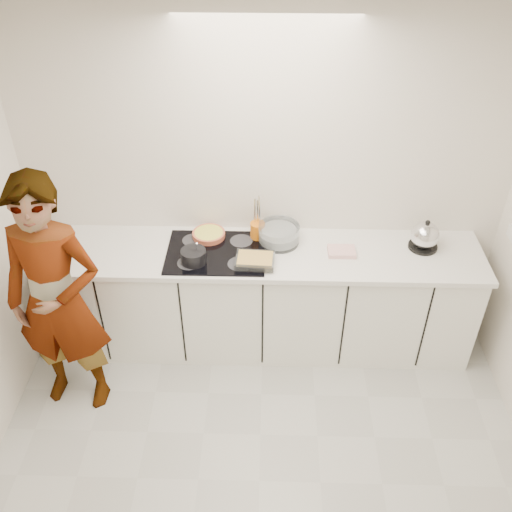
{
  "coord_description": "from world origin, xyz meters",
  "views": [
    {
      "loc": [
        0.03,
        -2.07,
        3.42
      ],
      "look_at": [
        -0.05,
        1.05,
        1.05
      ],
      "focal_mm": 40.0,
      "sensor_mm": 36.0,
      "label": 1
    }
  ],
  "objects_px": {
    "saucepan": "(194,256)",
    "baking_dish": "(255,260)",
    "utensil_crock": "(258,231)",
    "kettle": "(425,236)",
    "mixing_bowl": "(279,235)",
    "tart_dish": "(209,234)",
    "hob": "(216,252)",
    "cook": "(57,301)"
  },
  "relations": [
    {
      "from": "utensil_crock",
      "to": "kettle",
      "type": "bearing_deg",
      "value": -3.96
    },
    {
      "from": "mixing_bowl",
      "to": "baking_dish",
      "type": "bearing_deg",
      "value": -120.77
    },
    {
      "from": "hob",
      "to": "tart_dish",
      "type": "bearing_deg",
      "value": 110.01
    },
    {
      "from": "saucepan",
      "to": "kettle",
      "type": "height_order",
      "value": "kettle"
    },
    {
      "from": "mixing_bowl",
      "to": "saucepan",
      "type": "bearing_deg",
      "value": -155.33
    },
    {
      "from": "saucepan",
      "to": "kettle",
      "type": "distance_m",
      "value": 1.69
    },
    {
      "from": "hob",
      "to": "utensil_crock",
      "type": "bearing_deg",
      "value": 33.1
    },
    {
      "from": "tart_dish",
      "to": "utensil_crock",
      "type": "xyz_separation_m",
      "value": [
        0.37,
        0.01,
        0.03
      ]
    },
    {
      "from": "hob",
      "to": "saucepan",
      "type": "bearing_deg",
      "value": -139.53
    },
    {
      "from": "tart_dish",
      "to": "kettle",
      "type": "height_order",
      "value": "kettle"
    },
    {
      "from": "baking_dish",
      "to": "mixing_bowl",
      "type": "bearing_deg",
      "value": 59.23
    },
    {
      "from": "baking_dish",
      "to": "cook",
      "type": "height_order",
      "value": "cook"
    },
    {
      "from": "kettle",
      "to": "tart_dish",
      "type": "bearing_deg",
      "value": 177.19
    },
    {
      "from": "utensil_crock",
      "to": "baking_dish",
      "type": "bearing_deg",
      "value": -91.65
    },
    {
      "from": "saucepan",
      "to": "kettle",
      "type": "relative_size",
      "value": 0.72
    },
    {
      "from": "cook",
      "to": "saucepan",
      "type": "bearing_deg",
      "value": 32.68
    },
    {
      "from": "saucepan",
      "to": "baking_dish",
      "type": "height_order",
      "value": "saucepan"
    },
    {
      "from": "tart_dish",
      "to": "utensil_crock",
      "type": "distance_m",
      "value": 0.37
    },
    {
      "from": "mixing_bowl",
      "to": "kettle",
      "type": "relative_size",
      "value": 1.28
    },
    {
      "from": "mixing_bowl",
      "to": "tart_dish",
      "type": "bearing_deg",
      "value": 176.22
    },
    {
      "from": "utensil_crock",
      "to": "cook",
      "type": "height_order",
      "value": "cook"
    },
    {
      "from": "mixing_bowl",
      "to": "utensil_crock",
      "type": "height_order",
      "value": "mixing_bowl"
    },
    {
      "from": "saucepan",
      "to": "mixing_bowl",
      "type": "relative_size",
      "value": 0.56
    },
    {
      "from": "kettle",
      "to": "baking_dish",
      "type": "bearing_deg",
      "value": -168.93
    },
    {
      "from": "kettle",
      "to": "utensil_crock",
      "type": "bearing_deg",
      "value": 176.04
    },
    {
      "from": "tart_dish",
      "to": "utensil_crock",
      "type": "relative_size",
      "value": 2.38
    },
    {
      "from": "hob",
      "to": "tart_dish",
      "type": "relative_size",
      "value": 2.19
    },
    {
      "from": "tart_dish",
      "to": "mixing_bowl",
      "type": "xyz_separation_m",
      "value": [
        0.53,
        -0.04,
        0.03
      ]
    },
    {
      "from": "hob",
      "to": "kettle",
      "type": "distance_m",
      "value": 1.54
    },
    {
      "from": "baking_dish",
      "to": "utensil_crock",
      "type": "distance_m",
      "value": 0.33
    },
    {
      "from": "hob",
      "to": "saucepan",
      "type": "distance_m",
      "value": 0.2
    },
    {
      "from": "kettle",
      "to": "cook",
      "type": "xyz_separation_m",
      "value": [
        -2.53,
        -0.68,
        -0.09
      ]
    },
    {
      "from": "hob",
      "to": "baking_dish",
      "type": "xyz_separation_m",
      "value": [
        0.29,
        -0.13,
        0.04
      ]
    },
    {
      "from": "saucepan",
      "to": "utensil_crock",
      "type": "bearing_deg",
      "value": 35.67
    },
    {
      "from": "tart_dish",
      "to": "mixing_bowl",
      "type": "distance_m",
      "value": 0.53
    },
    {
      "from": "hob",
      "to": "mixing_bowl",
      "type": "relative_size",
      "value": 1.98
    },
    {
      "from": "tart_dish",
      "to": "baking_dish",
      "type": "relative_size",
      "value": 1.15
    },
    {
      "from": "saucepan",
      "to": "baking_dish",
      "type": "bearing_deg",
      "value": -0.84
    },
    {
      "from": "mixing_bowl",
      "to": "utensil_crock",
      "type": "relative_size",
      "value": 2.63
    },
    {
      "from": "tart_dish",
      "to": "cook",
      "type": "bearing_deg",
      "value": -140.86
    },
    {
      "from": "kettle",
      "to": "hob",
      "type": "bearing_deg",
      "value": -175.85
    },
    {
      "from": "saucepan",
      "to": "cook",
      "type": "relative_size",
      "value": 0.11
    }
  ]
}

